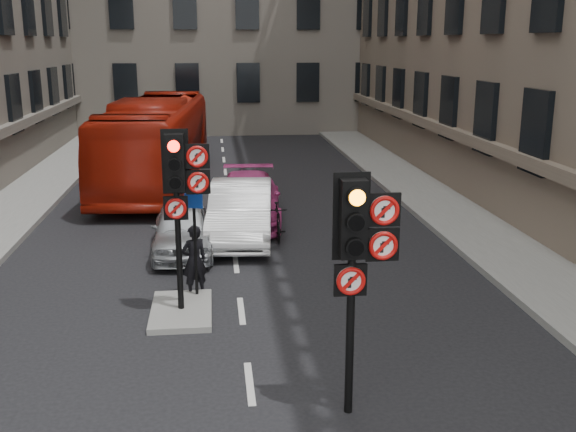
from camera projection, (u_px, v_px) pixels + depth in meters
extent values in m
cube|color=gray|center=(461.00, 212.00, 21.13)|extent=(3.00, 50.00, 0.16)
cube|color=gray|center=(181.00, 311.00, 13.50)|extent=(1.20, 2.00, 0.12)
cylinder|color=black|center=(350.00, 337.00, 9.64)|extent=(0.12, 0.12, 2.40)
cube|color=black|center=(353.00, 219.00, 9.20)|extent=(0.36, 0.28, 1.10)
cube|color=black|center=(351.00, 216.00, 9.33)|extent=(0.52, 0.03, 1.25)
cylinder|color=orange|center=(357.00, 198.00, 8.88)|extent=(0.22, 0.01, 0.22)
cylinder|color=black|center=(357.00, 223.00, 8.96)|extent=(0.22, 0.01, 0.22)
cylinder|color=black|center=(356.00, 248.00, 9.05)|extent=(0.22, 0.01, 0.22)
cube|color=black|center=(384.00, 210.00, 9.20)|extent=(0.47, 0.05, 0.47)
cylinder|color=white|center=(384.00, 210.00, 9.16)|extent=(0.41, 0.02, 0.41)
torus|color=#BF0C0A|center=(385.00, 211.00, 9.14)|extent=(0.41, 0.06, 0.41)
cube|color=#BF0C0A|center=(385.00, 211.00, 9.14)|extent=(0.25, 0.01, 0.25)
cube|color=black|center=(382.00, 245.00, 9.32)|extent=(0.47, 0.05, 0.47)
cylinder|color=white|center=(383.00, 246.00, 9.28)|extent=(0.41, 0.02, 0.41)
torus|color=#BF0C0A|center=(383.00, 246.00, 9.27)|extent=(0.41, 0.06, 0.41)
cube|color=#BF0C0A|center=(383.00, 246.00, 9.26)|extent=(0.25, 0.01, 0.25)
cube|color=black|center=(350.00, 280.00, 9.40)|extent=(0.47, 0.05, 0.47)
cylinder|color=white|center=(351.00, 281.00, 9.36)|extent=(0.41, 0.02, 0.41)
torus|color=#BF0C0A|center=(351.00, 281.00, 9.35)|extent=(0.41, 0.06, 0.41)
cube|color=#BF0C0A|center=(351.00, 281.00, 9.34)|extent=(0.25, 0.01, 0.25)
cylinder|color=black|center=(179.00, 251.00, 13.18)|extent=(0.12, 0.12, 2.40)
cube|color=black|center=(175.00, 163.00, 12.74)|extent=(0.36, 0.28, 1.10)
cube|color=black|center=(175.00, 162.00, 12.86)|extent=(0.52, 0.03, 1.25)
cylinder|color=#FF1407|center=(174.00, 146.00, 12.41)|extent=(0.22, 0.02, 0.22)
cylinder|color=black|center=(174.00, 165.00, 12.50)|extent=(0.22, 0.02, 0.22)
cylinder|color=black|center=(175.00, 183.00, 12.59)|extent=(0.22, 0.02, 0.22)
cube|color=black|center=(197.00, 156.00, 12.73)|extent=(0.47, 0.05, 0.47)
cylinder|color=white|center=(197.00, 157.00, 12.69)|extent=(0.41, 0.02, 0.41)
torus|color=#BF0C0A|center=(197.00, 157.00, 12.68)|extent=(0.41, 0.06, 0.41)
cube|color=#BF0C0A|center=(197.00, 157.00, 12.67)|extent=(0.25, 0.02, 0.25)
cube|color=black|center=(198.00, 182.00, 12.86)|extent=(0.47, 0.05, 0.47)
cylinder|color=white|center=(198.00, 182.00, 12.82)|extent=(0.41, 0.02, 0.41)
torus|color=#BF0C0A|center=(198.00, 183.00, 12.80)|extent=(0.41, 0.06, 0.41)
cube|color=#BF0C0A|center=(198.00, 183.00, 12.80)|extent=(0.25, 0.02, 0.25)
cube|color=black|center=(176.00, 208.00, 12.94)|extent=(0.47, 0.05, 0.47)
cylinder|color=white|center=(176.00, 209.00, 12.90)|extent=(0.41, 0.02, 0.41)
torus|color=#BF0C0A|center=(176.00, 209.00, 12.88)|extent=(0.41, 0.06, 0.41)
cube|color=#BF0C0A|center=(176.00, 209.00, 12.88)|extent=(0.25, 0.02, 0.25)
imported|color=#AEB2B6|center=(182.00, 228.00, 17.29)|extent=(1.59, 3.78, 1.28)
imported|color=white|center=(241.00, 211.00, 18.44)|extent=(2.06, 4.86, 1.56)
imported|color=#C13882|center=(248.00, 199.00, 20.26)|extent=(2.26, 4.90, 1.39)
imported|color=#9C190B|center=(157.00, 142.00, 25.20)|extent=(3.65, 11.91, 3.27)
imported|color=black|center=(277.00, 222.00, 18.47)|extent=(0.50, 1.65, 0.98)
imported|color=black|center=(194.00, 260.00, 14.30)|extent=(0.67, 0.58, 1.56)
cylinder|color=black|center=(195.00, 245.00, 13.96)|extent=(0.06, 0.06, 2.14)
cube|color=navy|center=(194.00, 201.00, 13.67)|extent=(0.37, 0.13, 0.30)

